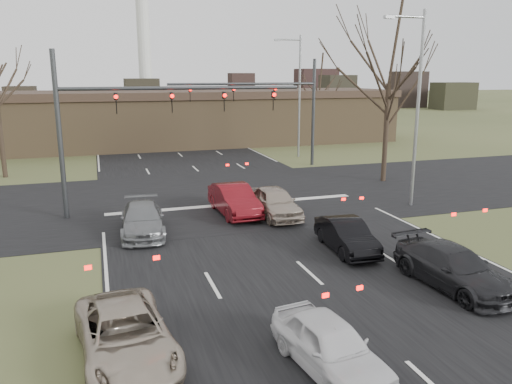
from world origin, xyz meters
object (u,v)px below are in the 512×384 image
(car_silver_ahead, at_px, (275,202))
(car_silver_suv, at_px, (125,335))
(car_charcoal_sedan, at_px, (453,268))
(car_grey_ahead, at_px, (142,219))
(mast_arm_far, at_px, (279,100))
(car_red_ahead, at_px, (234,200))
(building, at_px, (188,117))
(streetlight_right_near, at_px, (415,100))
(car_white_sedan, at_px, (330,345))
(car_black_hatch, at_px, (346,235))
(mast_arm_near, at_px, (130,112))
(streetlight_right_far, at_px, (298,90))

(car_silver_ahead, bearing_deg, car_silver_suv, -125.81)
(car_charcoal_sedan, bearing_deg, car_grey_ahead, 131.63)
(mast_arm_far, bearing_deg, car_red_ahead, -119.50)
(building, distance_m, streetlight_right_near, 28.97)
(building, bearing_deg, car_white_sedan, -95.54)
(streetlight_right_near, height_order, car_black_hatch, streetlight_right_near)
(streetlight_right_near, distance_m, car_black_hatch, 9.73)
(car_black_hatch, xyz_separation_m, car_grey_ahead, (-7.51, 4.70, 0.02))
(streetlight_right_near, xyz_separation_m, car_red_ahead, (-9.32, 1.19, -4.84))
(building, xyz_separation_m, mast_arm_near, (-7.23, -25.00, 2.41))
(car_grey_ahead, bearing_deg, building, 80.15)
(mast_arm_near, distance_m, streetlight_right_near, 14.38)
(mast_arm_near, height_order, car_silver_ahead, mast_arm_near)
(mast_arm_far, bearing_deg, car_silver_suv, -118.21)
(car_white_sedan, bearing_deg, car_grey_ahead, 97.33)
(mast_arm_near, bearing_deg, car_red_ahead, -20.95)
(car_white_sedan, bearing_deg, car_black_hatch, 51.87)
(car_charcoal_sedan, relative_size, car_red_ahead, 1.01)
(building, xyz_separation_m, car_black_hatch, (0.33, -33.31, -2.03))
(streetlight_right_far, bearing_deg, streetlight_right_near, -91.68)
(car_white_sedan, xyz_separation_m, car_red_ahead, (1.44, 13.79, 0.11))
(car_white_sedan, relative_size, car_grey_ahead, 0.83)
(mast_arm_far, xyz_separation_m, car_red_ahead, (-6.68, -11.81, -4.27))
(streetlight_right_far, relative_size, car_charcoal_sedan, 2.17)
(car_silver_suv, distance_m, car_red_ahead, 13.27)
(car_red_ahead, bearing_deg, car_black_hatch, -68.84)
(streetlight_right_far, distance_m, car_silver_ahead, 19.24)
(mast_arm_far, bearing_deg, car_black_hatch, -101.88)
(streetlight_right_near, distance_m, car_red_ahead, 10.57)
(car_silver_suv, distance_m, car_silver_ahead, 13.36)
(building, xyz_separation_m, car_white_sedan, (-3.94, -40.60, -2.02))
(mast_arm_far, height_order, car_red_ahead, mast_arm_far)
(streetlight_right_near, relative_size, car_silver_ahead, 2.32)
(mast_arm_far, relative_size, streetlight_right_far, 1.11)
(mast_arm_far, xyz_separation_m, car_silver_suv, (-12.68, -23.65, -4.38))
(car_charcoal_sedan, distance_m, car_grey_ahead, 12.80)
(car_white_sedan, relative_size, car_red_ahead, 0.83)
(mast_arm_near, relative_size, car_white_sedan, 3.22)
(streetlight_right_far, bearing_deg, mast_arm_far, -128.11)
(car_black_hatch, height_order, car_silver_ahead, car_silver_ahead)
(car_charcoal_sedan, bearing_deg, streetlight_right_far, 74.33)
(car_silver_ahead, bearing_deg, car_black_hatch, -79.47)
(streetlight_right_near, xyz_separation_m, car_white_sedan, (-10.76, -12.60, -4.95))
(car_silver_suv, bearing_deg, mast_arm_near, 78.74)
(building, distance_m, car_red_ahead, 27.00)
(mast_arm_near, relative_size, car_silver_suv, 2.63)
(streetlight_right_far, bearing_deg, building, 123.65)
(mast_arm_far, bearing_deg, car_silver_ahead, -110.85)
(streetlight_right_near, height_order, car_silver_suv, streetlight_right_near)
(mast_arm_near, xyz_separation_m, car_silver_suv, (-1.27, -13.65, -4.43))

